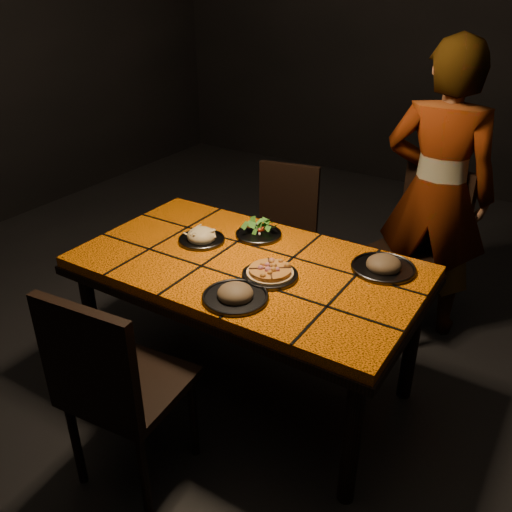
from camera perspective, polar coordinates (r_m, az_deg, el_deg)
The scene contains 11 objects.
room_shell at distance 2.28m, azimuth -0.99°, elevation 16.20°, with size 6.04×7.04×3.08m.
dining_table at distance 2.58m, azimuth -0.84°, elevation -2.16°, with size 1.62×0.92×0.75m.
chair_near at distance 2.22m, azimuth -14.80°, elevation -12.76°, with size 0.47×0.47×0.96m.
chair_far_left at distance 3.52m, azimuth 2.89°, elevation 3.36°, with size 0.46×0.46×0.88m.
chair_far_right at distance 3.33m, azimuth 16.94°, elevation 1.82°, with size 0.56×0.56×0.99m.
diner at distance 3.22m, azimuth 18.51°, elevation 6.23°, with size 0.62×0.41×1.70m, color brown.
plate_pizza at distance 2.41m, azimuth 1.48°, elevation -1.85°, with size 0.30×0.30×0.04m.
plate_pasta at distance 2.74m, azimuth -5.75°, elevation 1.94°, with size 0.23×0.23×0.08m.
plate_salad at distance 2.78m, azimuth 0.28°, elevation 2.58°, with size 0.24×0.24×0.07m.
plate_mushroom_a at distance 2.25m, azimuth -2.19°, elevation -4.03°, with size 0.28×0.28×0.09m.
plate_mushroom_b at distance 2.53m, azimuth 13.29°, elevation -0.91°, with size 0.29×0.29×0.10m.
Camera 1 is at (1.22, -1.87, 1.96)m, focal length 38.00 mm.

